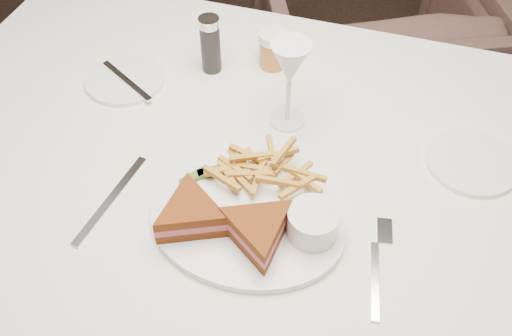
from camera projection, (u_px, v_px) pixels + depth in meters
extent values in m
cube|color=white|center=(262.00, 277.00, 1.29)|extent=(1.41, 0.94, 0.75)
imported|color=#4B342E|center=(368.00, 54.00, 1.87)|extent=(0.89, 0.86, 0.70)
ellipsoid|color=white|center=(247.00, 222.00, 0.92)|extent=(0.32, 0.25, 0.01)
cube|color=silver|center=(111.00, 200.00, 0.95)|extent=(0.04, 0.21, 0.00)
cylinder|color=white|center=(125.00, 79.00, 1.16)|extent=(0.16, 0.16, 0.01)
cylinder|color=white|center=(471.00, 162.00, 1.01)|extent=(0.16, 0.16, 0.01)
cylinder|color=black|center=(210.00, 45.00, 1.14)|extent=(0.04, 0.04, 0.12)
cylinder|color=#AD6729|center=(273.00, 49.00, 1.17)|extent=(0.06, 0.06, 0.08)
cube|color=#436824|center=(213.00, 171.00, 0.97)|extent=(0.05, 0.04, 0.01)
cube|color=#436824|center=(195.00, 176.00, 0.96)|extent=(0.04, 0.05, 0.01)
cylinder|color=white|center=(313.00, 223.00, 0.87)|extent=(0.08, 0.08, 0.05)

